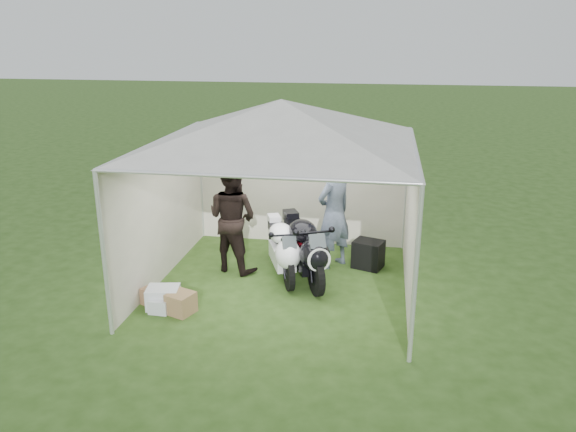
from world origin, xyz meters
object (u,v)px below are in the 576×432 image
(person_dark_jacket, at_px, (232,218))
(crate_3, at_px, (156,296))
(equipment_box, at_px, (368,254))
(motorcycle_white, at_px, (283,248))
(person_blue_jacket, at_px, (334,212))
(crate_2, at_px, (160,306))
(paddock_stand, at_px, (290,251))
(crate_0, at_px, (163,297))
(canopy_tent, at_px, (282,127))
(motorcycle_black, at_px, (305,248))
(crate_1, at_px, (181,303))

(person_dark_jacket, bearing_deg, crate_3, 82.57)
(equipment_box, bearing_deg, motorcycle_white, -155.92)
(person_dark_jacket, relative_size, crate_3, 4.83)
(person_blue_jacket, height_order, crate_2, person_blue_jacket)
(person_blue_jacket, bearing_deg, crate_3, -12.24)
(paddock_stand, bearing_deg, crate_0, -125.17)
(canopy_tent, height_order, crate_0, canopy_tent)
(paddock_stand, relative_size, person_dark_jacket, 0.20)
(motorcycle_white, bearing_deg, canopy_tent, -102.97)
(canopy_tent, height_order, motorcycle_white, canopy_tent)
(motorcycle_black, height_order, person_dark_jacket, person_dark_jacket)
(equipment_box, height_order, crate_1, equipment_box)
(crate_3, bearing_deg, crate_1, -22.27)
(canopy_tent, bearing_deg, motorcycle_white, 98.21)
(paddock_stand, bearing_deg, crate_2, -123.08)
(canopy_tent, relative_size, crate_2, 19.64)
(motorcycle_white, bearing_deg, paddock_stand, 68.86)
(motorcycle_white, bearing_deg, crate_2, -155.33)
(crate_0, relative_size, crate_3, 1.21)
(crate_2, bearing_deg, motorcycle_white, 45.84)
(motorcycle_white, relative_size, equipment_box, 3.60)
(person_dark_jacket, height_order, equipment_box, person_dark_jacket)
(motorcycle_white, bearing_deg, crate_1, -149.45)
(canopy_tent, xyz_separation_m, person_blue_jacket, (0.76, 0.88, -1.58))
(equipment_box, bearing_deg, canopy_tent, -146.64)
(equipment_box, bearing_deg, crate_3, -147.37)
(motorcycle_black, bearing_deg, crate_1, -162.34)
(person_blue_jacket, bearing_deg, motorcycle_black, 9.12)
(crate_1, bearing_deg, person_blue_jacket, 46.97)
(motorcycle_black, xyz_separation_m, crate_1, (-1.63, -1.49, -0.41))
(person_dark_jacket, bearing_deg, motorcycle_white, -168.76)
(person_blue_jacket, bearing_deg, paddock_stand, -62.78)
(motorcycle_black, xyz_separation_m, crate_2, (-1.95, -1.52, -0.46))
(paddock_stand, bearing_deg, person_blue_jacket, -12.26)
(motorcycle_white, xyz_separation_m, paddock_stand, (-0.00, 0.78, -0.37))
(equipment_box, xyz_separation_m, crate_1, (-2.64, -2.19, -0.09))
(person_dark_jacket, distance_m, equipment_box, 2.46)
(canopy_tent, xyz_separation_m, motorcycle_white, (-0.04, 0.27, -2.07))
(canopy_tent, relative_size, motorcycle_white, 3.20)
(canopy_tent, relative_size, person_dark_jacket, 2.99)
(crate_0, distance_m, crate_3, 0.16)
(motorcycle_black, distance_m, crate_0, 2.42)
(motorcycle_white, bearing_deg, crate_3, -162.53)
(canopy_tent, bearing_deg, equipment_box, 33.36)
(paddock_stand, bearing_deg, canopy_tent, -87.84)
(canopy_tent, distance_m, crate_3, 3.20)
(crate_2, bearing_deg, crate_3, 124.73)
(person_blue_jacket, bearing_deg, crate_1, -3.55)
(canopy_tent, distance_m, motorcycle_black, 2.05)
(motorcycle_white, relative_size, crate_3, 4.51)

